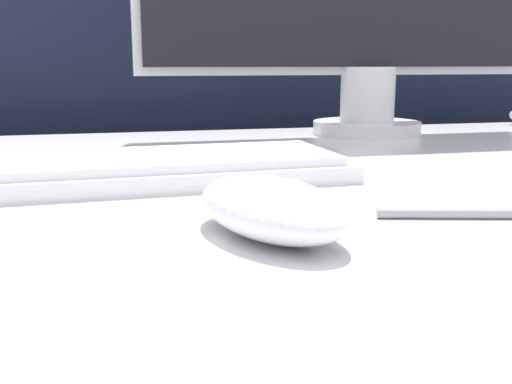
{
  "coord_description": "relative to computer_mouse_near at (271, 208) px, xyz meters",
  "views": [
    {
      "loc": [
        -0.11,
        -0.49,
        0.87
      ],
      "look_at": [
        -0.01,
        -0.1,
        0.79
      ],
      "focal_mm": 42.0,
      "sensor_mm": 36.0,
      "label": 1
    }
  ],
  "objects": [
    {
      "name": "partition_panel",
      "position": [
        0.01,
        0.75,
        -0.27
      ],
      "size": [
        5.0,
        0.03,
        1.03
      ],
      "color": "black",
      "rests_on": "ground_plane"
    },
    {
      "name": "pen",
      "position": [
        0.16,
        0.01,
        -0.01
      ],
      "size": [
        0.15,
        0.05,
        0.01
      ],
      "rotation": [
        0.0,
        0.0,
        -0.25
      ],
      "color": "#99999E",
      "rests_on": "desk"
    },
    {
      "name": "keyboard",
      "position": [
        -0.09,
        0.2,
        -0.01
      ],
      "size": [
        0.44,
        0.16,
        0.02
      ],
      "rotation": [
        0.0,
        0.0,
        0.04
      ],
      "color": "white",
      "rests_on": "desk"
    },
    {
      "name": "computer_mouse_near",
      "position": [
        0.0,
        0.0,
        0.0
      ],
      "size": [
        0.11,
        0.14,
        0.04
      ],
      "rotation": [
        0.0,
        0.0,
        0.34
      ],
      "color": "white",
      "rests_on": "desk"
    }
  ]
}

